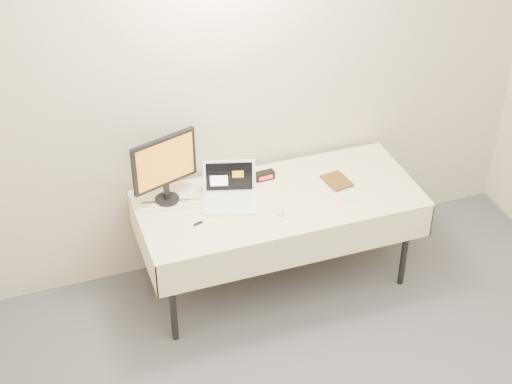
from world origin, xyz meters
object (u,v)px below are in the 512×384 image
object	(u,v)px
monitor	(164,165)
table	(279,205)
laptop	(230,192)
book	(328,173)

from	to	relation	value
monitor	table	bearing A→B (deg)	-35.89
laptop	book	world-z (taller)	laptop
monitor	book	xyz separation A→B (m)	(1.06, -0.19, -0.18)
table	book	world-z (taller)	book
table	monitor	xyz separation A→B (m)	(-0.70, 0.22, 0.34)
table	laptop	size ratio (longest dim) A/B	4.53
laptop	monitor	distance (m)	0.46
table	monitor	world-z (taller)	monitor
monitor	book	bearing A→B (deg)	-28.92
laptop	book	bearing A→B (deg)	11.10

